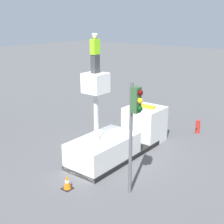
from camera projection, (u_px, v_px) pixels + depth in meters
name	position (u px, v px, depth m)	size (l,w,h in m)	color
ground_plane	(115.00, 156.00, 16.52)	(120.00, 120.00, 0.00)	#4C4C4F
bucket_truck	(121.00, 138.00, 16.66)	(6.65, 2.08, 4.66)	black
worker	(95.00, 53.00, 13.78)	(0.40, 0.26, 1.75)	#38383D
traffic_light_pole	(134.00, 118.00, 12.09)	(0.34, 0.57, 4.71)	#515156
fire_hydrant	(198.00, 126.00, 19.72)	(0.51, 0.27, 0.91)	#B2231E
traffic_cone_rear	(67.00, 182.00, 13.32)	(0.43, 0.43, 0.65)	black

